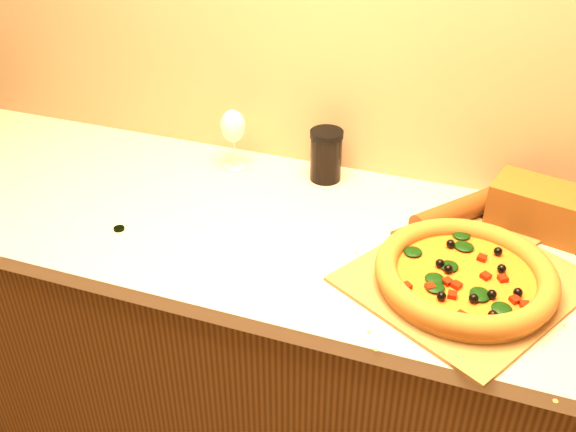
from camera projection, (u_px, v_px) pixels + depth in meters
The scene contains 8 objects.
cabinet at pixel (309, 368), 1.79m from camera, with size 2.80×0.65×0.86m, color #40250D.
countertop at pixel (312, 236), 1.55m from camera, with size 2.84×0.68×0.04m, color beige.
pizza_peel at pixel (469, 276), 1.38m from camera, with size 0.57×0.64×0.01m.
pizza at pixel (465, 275), 1.34m from camera, with size 0.38×0.38×0.05m.
bottle_cap at pixel (119, 229), 1.53m from camera, with size 0.03×0.03×0.01m, color black.
rolling_pin at pixel (464, 209), 1.56m from camera, with size 0.29×0.36×0.06m.
wine_glass at pixel (233, 128), 1.73m from camera, with size 0.07×0.07×0.17m.
dark_jar at pixel (326, 155), 1.70m from camera, with size 0.09×0.09×0.14m.
Camera 1 is at (0.37, 0.21, 1.77)m, focal length 40.00 mm.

